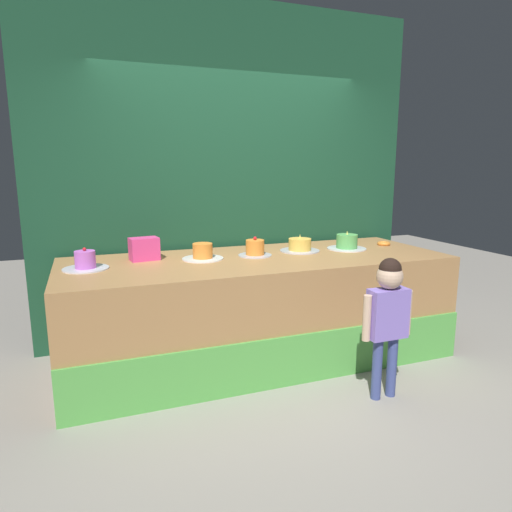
# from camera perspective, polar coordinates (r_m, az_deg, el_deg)

# --- Properties ---
(ground_plane) EXTENTS (12.00, 12.00, 0.00)m
(ground_plane) POSITION_cam_1_polar(r_m,az_deg,el_deg) (3.58, 3.84, -16.00)
(ground_plane) COLOR gray
(stage_platform) EXTENTS (3.21, 1.21, 0.88)m
(stage_platform) POSITION_cam_1_polar(r_m,az_deg,el_deg) (3.91, 0.32, -6.58)
(stage_platform) COLOR #B27F4C
(stage_platform) RESTS_ON ground_plane
(curtain_backdrop) EXTENTS (3.69, 0.08, 3.12)m
(curtain_backdrop) POSITION_cam_1_polar(r_m,az_deg,el_deg) (4.38, -3.00, 10.21)
(curtain_backdrop) COLOR #19472D
(curtain_backdrop) RESTS_ON ground_plane
(child_figure) EXTENTS (0.40, 0.18, 1.03)m
(child_figure) POSITION_cam_1_polar(r_m,az_deg,el_deg) (3.29, 16.30, -6.45)
(child_figure) COLOR #3F4C8C
(child_figure) RESTS_ON ground_plane
(pink_box) EXTENTS (0.25, 0.18, 0.18)m
(pink_box) POSITION_cam_1_polar(r_m,az_deg,el_deg) (3.80, -13.93, 0.88)
(pink_box) COLOR #F0418E
(pink_box) RESTS_ON stage_platform
(donut) EXTENTS (0.12, 0.12, 0.03)m
(donut) POSITION_cam_1_polar(r_m,az_deg,el_deg) (4.58, 15.83, 1.53)
(donut) COLOR orange
(donut) RESTS_ON stage_platform
(cake_far_left) EXTENTS (0.34, 0.34, 0.17)m
(cake_far_left) POSITION_cam_1_polar(r_m,az_deg,el_deg) (3.59, -20.74, -0.71)
(cake_far_left) COLOR silver
(cake_far_left) RESTS_ON stage_platform
(cake_left) EXTENTS (0.34, 0.34, 0.13)m
(cake_left) POSITION_cam_1_polar(r_m,az_deg,el_deg) (3.75, -6.74, 0.41)
(cake_left) COLOR white
(cake_left) RESTS_ON stage_platform
(cake_center) EXTENTS (0.29, 0.29, 0.17)m
(cake_center) POSITION_cam_1_polar(r_m,az_deg,el_deg) (3.87, -0.12, 0.91)
(cake_center) COLOR silver
(cake_center) RESTS_ON stage_platform
(cake_right) EXTENTS (0.36, 0.36, 0.16)m
(cake_right) POSITION_cam_1_polar(r_m,az_deg,el_deg) (4.10, 5.55, 1.30)
(cake_right) COLOR silver
(cake_right) RESTS_ON stage_platform
(cake_far_right) EXTENTS (0.36, 0.36, 0.17)m
(cake_far_right) POSITION_cam_1_polar(r_m,az_deg,el_deg) (4.27, 11.39, 1.65)
(cake_far_right) COLOR silver
(cake_far_right) RESTS_ON stage_platform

